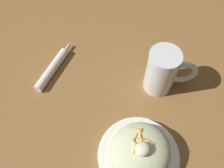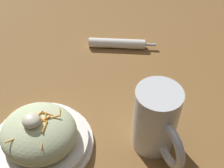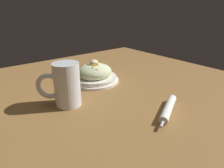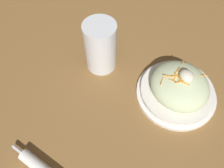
{
  "view_description": "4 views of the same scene",
  "coord_description": "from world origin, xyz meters",
  "views": [
    {
      "loc": [
        0.21,
        0.27,
        0.7
      ],
      "look_at": [
        -0.03,
        -0.02,
        0.09
      ],
      "focal_mm": 38.02,
      "sensor_mm": 36.0,
      "label": 1
    },
    {
      "loc": [
        -0.29,
        0.43,
        0.57
      ],
      "look_at": [
        -0.03,
        -0.02,
        0.07
      ],
      "focal_mm": 46.5,
      "sensor_mm": 36.0,
      "label": 2
    },
    {
      "loc": [
        -0.46,
        -0.58,
        0.36
      ],
      "look_at": [
        -0.02,
        -0.03,
        0.07
      ],
      "focal_mm": 31.45,
      "sensor_mm": 36.0,
      "label": 3
    },
    {
      "loc": [
        0.24,
        -0.15,
        0.59
      ],
      "look_at": [
        -0.05,
        0.01,
        0.08
      ],
      "focal_mm": 36.2,
      "sensor_mm": 36.0,
      "label": 4
    }
  ],
  "objects": [
    {
      "name": "beer_mug",
      "position": [
        -0.18,
        0.05,
        0.07
      ],
      "size": [
        0.14,
        0.13,
        0.16
      ],
      "color": "white",
      "rests_on": "ground_plane"
    },
    {
      "name": "napkin_roll",
      "position": [
        0.07,
        -0.23,
        0.01
      ],
      "size": [
        0.2,
        0.11,
        0.03
      ],
      "color": "white",
      "rests_on": "ground_plane"
    },
    {
      "name": "ground_plane",
      "position": [
        0.0,
        0.0,
        0.0
      ],
      "size": [
        1.43,
        1.43,
        0.0
      ],
      "primitive_type": "plane",
      "color": "olive"
    },
    {
      "name": "salad_plate",
      "position": [
        0.04,
        0.18,
        0.04
      ],
      "size": [
        0.23,
        0.23,
        0.11
      ],
      "color": "white",
      "rests_on": "ground_plane"
    }
  ]
}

